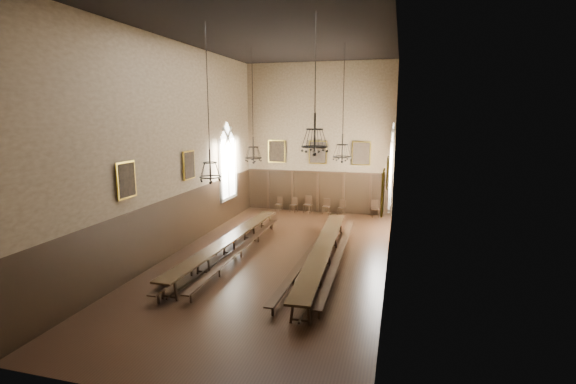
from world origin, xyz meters
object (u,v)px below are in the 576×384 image
at_px(table_right, 323,256).
at_px(chair_7, 375,212).
at_px(bench_right_inner, 309,257).
at_px(chair_4, 326,209).
at_px(chair_2, 294,208).
at_px(chair_3, 308,208).
at_px(chandelier_front_right, 315,138).
at_px(chair_5, 341,210).
at_px(table_left, 229,247).
at_px(bench_left_inner, 241,251).
at_px(bench_right_outer, 339,257).
at_px(chandelier_front_left, 210,166).
at_px(chandelier_back_left, 253,150).
at_px(bench_left_outer, 216,248).
at_px(chandelier_back_right, 342,149).
at_px(chair_1, 279,207).

distance_m(table_right, chair_7, 8.93).
distance_m(bench_right_inner, chair_4, 8.75).
distance_m(bench_right_inner, chair_2, 9.11).
xyz_separation_m(chair_3, chair_4, (1.16, -0.00, -0.03)).
bearing_deg(table_right, chandelier_front_right, -86.96).
bearing_deg(chair_5, bench_right_inner, -76.14).
bearing_deg(table_left, chandelier_front_right, -34.01).
distance_m(bench_left_inner, chair_5, 9.21).
distance_m(chair_4, chair_5, 0.94).
relative_size(bench_right_inner, chair_5, 11.34).
xyz_separation_m(chair_3, chair_5, (2.09, -0.06, -0.04)).
height_order(bench_right_outer, chair_3, chair_3).
xyz_separation_m(chair_5, chandelier_front_left, (-3.22, -11.00, 3.90)).
height_order(chair_2, chandelier_front_right, chandelier_front_right).
distance_m(chair_3, chandelier_back_left, 7.27).
bearing_deg(bench_right_inner, chandelier_back_left, 140.03).
bearing_deg(chair_4, chair_2, -175.56).
height_order(bench_right_inner, chandelier_back_left, chandelier_back_left).
xyz_separation_m(bench_left_outer, bench_left_inner, (1.15, 0.01, -0.02)).
bearing_deg(chair_4, chandelier_back_right, -71.05).
bearing_deg(chandelier_front_left, chandelier_back_right, 53.77).
xyz_separation_m(chair_7, chandelier_front_left, (-5.20, -11.02, 3.87)).
bearing_deg(chandelier_front_left, bench_left_outer, 112.70).
bearing_deg(chandelier_front_left, chair_1, 93.78).
bearing_deg(chair_1, table_left, -75.37).
relative_size(bench_left_outer, chair_7, 10.50).
bearing_deg(bench_left_outer, bench_right_outer, 3.68).
xyz_separation_m(chair_3, chandelier_back_left, (-1.35, -5.93, 3.99)).
height_order(bench_right_inner, chair_1, chair_1).
distance_m(table_right, bench_left_inner, 3.52).
xyz_separation_m(bench_right_inner, bench_right_outer, (1.18, 0.28, 0.01)).
relative_size(table_left, bench_left_outer, 0.98).
relative_size(bench_right_outer, chair_5, 11.62).
bearing_deg(table_right, chandelier_front_left, -149.12).
bearing_deg(chandelier_back_left, bench_right_inner, -39.97).
bearing_deg(bench_left_inner, chair_7, 60.10).
height_order(table_right, chair_7, chair_7).
distance_m(chair_5, chandelier_front_left, 12.11).
distance_m(bench_left_outer, chair_1, 8.80).
relative_size(bench_right_inner, chandelier_front_right, 2.41).
height_order(bench_left_outer, chair_3, chair_3).
distance_m(chair_1, chair_2, 0.99).
bearing_deg(bench_left_outer, table_right, -0.98).
distance_m(table_left, chair_5, 9.32).
distance_m(table_left, chair_1, 8.69).
bearing_deg(bench_left_inner, chandelier_front_right, -37.01).
height_order(bench_right_inner, chandelier_front_right, chandelier_front_right).
relative_size(chair_2, chandelier_front_left, 0.17).
bearing_deg(chandelier_front_right, table_left, 145.99).
xyz_separation_m(bench_left_inner, chandelier_front_right, (3.66, -2.76, 4.95)).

